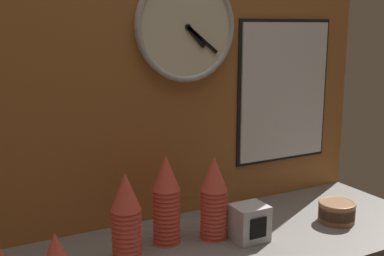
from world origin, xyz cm
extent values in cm
cube|color=slate|center=(0.00, 0.00, -2.00)|extent=(160.00, 56.00, 4.00)
cube|color=#A3602D|center=(0.00, 26.50, 52.50)|extent=(160.00, 3.00, 105.00)
cone|color=#DB4C3D|center=(-23.28, 0.19, 5.26)|extent=(8.37, 8.37, 10.51)
cone|color=#DB4C3D|center=(-23.28, 0.19, 6.54)|extent=(8.37, 8.37, 10.51)
cone|color=#DB4C3D|center=(-23.28, 0.19, 7.83)|extent=(8.37, 8.37, 10.51)
cone|color=#DB4C3D|center=(-23.28, 0.19, 9.12)|extent=(8.37, 8.37, 10.51)
cone|color=#DB4C3D|center=(-23.28, 0.19, 10.40)|extent=(8.37, 8.37, 10.51)
cone|color=#DB4C3D|center=(-23.28, 0.19, 11.69)|extent=(8.37, 8.37, 10.51)
cone|color=#DB4C3D|center=(-23.28, 0.19, 12.98)|extent=(8.37, 8.37, 10.51)
cone|color=#DB4C3D|center=(-23.28, 0.19, 14.26)|extent=(8.37, 8.37, 10.51)
cone|color=#DB4C3D|center=(-23.28, 0.19, 15.55)|extent=(8.37, 8.37, 10.51)
cone|color=#DB4C3D|center=(-23.28, 0.19, 16.84)|extent=(8.37, 8.37, 10.51)
cone|color=#DB4C3D|center=(-23.28, 0.19, 18.12)|extent=(8.37, 8.37, 10.51)
cone|color=#DB4C3D|center=(-23.28, 0.19, 19.41)|extent=(8.37, 8.37, 10.51)
cone|color=#DB4C3D|center=(-23.28, 0.19, 20.70)|extent=(8.37, 8.37, 10.51)
cone|color=#DB4C3D|center=(-43.71, -6.08, 10.40)|extent=(8.37, 8.37, 10.51)
cone|color=#DB4C3D|center=(5.88, 2.61, 5.26)|extent=(8.37, 8.37, 10.51)
cone|color=#DB4C3D|center=(5.88, 2.61, 6.54)|extent=(8.37, 8.37, 10.51)
cone|color=#DB4C3D|center=(5.88, 2.61, 7.83)|extent=(8.37, 8.37, 10.51)
cone|color=#DB4C3D|center=(5.88, 2.61, 9.12)|extent=(8.37, 8.37, 10.51)
cone|color=#DB4C3D|center=(5.88, 2.61, 10.40)|extent=(8.37, 8.37, 10.51)
cone|color=#DB4C3D|center=(5.88, 2.61, 11.69)|extent=(8.37, 8.37, 10.51)
cone|color=#DB4C3D|center=(5.88, 2.61, 12.98)|extent=(8.37, 8.37, 10.51)
cone|color=#DB4C3D|center=(5.88, 2.61, 14.26)|extent=(8.37, 8.37, 10.51)
cone|color=#DB4C3D|center=(5.88, 2.61, 15.55)|extent=(8.37, 8.37, 10.51)
cone|color=#DB4C3D|center=(5.88, 2.61, 16.84)|extent=(8.37, 8.37, 10.51)
cone|color=#DB4C3D|center=(5.88, 2.61, 18.12)|extent=(8.37, 8.37, 10.51)
cone|color=#DB4C3D|center=(5.88, 2.61, 19.41)|extent=(8.37, 8.37, 10.51)
cone|color=#DB4C3D|center=(5.88, 2.61, 20.70)|extent=(8.37, 8.37, 10.51)
cone|color=#DB4C3D|center=(-8.21, 6.52, 5.26)|extent=(8.37, 8.37, 10.51)
cone|color=#DB4C3D|center=(-8.21, 6.52, 6.54)|extent=(8.37, 8.37, 10.51)
cone|color=#DB4C3D|center=(-8.21, 6.52, 7.83)|extent=(8.37, 8.37, 10.51)
cone|color=#DB4C3D|center=(-8.21, 6.52, 9.12)|extent=(8.37, 8.37, 10.51)
cone|color=#DB4C3D|center=(-8.21, 6.52, 10.40)|extent=(8.37, 8.37, 10.51)
cone|color=#DB4C3D|center=(-8.21, 6.52, 11.69)|extent=(8.37, 8.37, 10.51)
cone|color=#DB4C3D|center=(-8.21, 6.52, 12.98)|extent=(8.37, 8.37, 10.51)
cone|color=#DB4C3D|center=(-8.21, 6.52, 14.26)|extent=(8.37, 8.37, 10.51)
cone|color=#DB4C3D|center=(-8.21, 6.52, 15.55)|extent=(8.37, 8.37, 10.51)
cone|color=#DB4C3D|center=(-8.21, 6.52, 16.84)|extent=(8.37, 8.37, 10.51)
cone|color=#DB4C3D|center=(-8.21, 6.52, 18.12)|extent=(8.37, 8.37, 10.51)
cone|color=#DB4C3D|center=(-8.21, 6.52, 19.41)|extent=(8.37, 8.37, 10.51)
cone|color=#DB4C3D|center=(-8.21, 6.52, 20.70)|extent=(8.37, 8.37, 10.51)
cone|color=#DB4C3D|center=(-8.21, 6.52, 21.98)|extent=(8.37, 8.37, 10.51)
cylinder|color=brown|center=(48.68, -5.88, 1.79)|extent=(12.01, 12.01, 3.57)
cylinder|color=brown|center=(48.68, -5.88, 3.38)|extent=(12.01, 12.01, 3.57)
cylinder|color=brown|center=(48.68, -5.88, 4.97)|extent=(12.01, 12.01, 3.57)
torus|color=#946542|center=(48.68, -5.88, 6.22)|extent=(12.34, 12.34, 1.29)
cylinder|color=beige|center=(7.51, 23.90, 63.97)|extent=(35.03, 1.80, 35.03)
torus|color=#B2B2B7|center=(7.51, 23.09, 63.97)|extent=(35.61, 1.98, 35.61)
cube|color=black|center=(10.55, 22.60, 60.82)|extent=(7.22, 0.60, 7.39)
cube|color=black|center=(12.91, 22.60, 59.79)|extent=(11.48, 0.60, 9.23)
cylinder|color=black|center=(7.51, 22.60, 63.97)|extent=(1.75, 0.60, 1.75)
cube|color=black|center=(48.89, 24.62, 40.34)|extent=(40.86, 0.60, 52.90)
cube|color=white|center=(48.89, 24.20, 40.34)|extent=(38.46, 1.20, 50.50)
cube|color=#B7B7BC|center=(14.80, -3.68, 5.55)|extent=(10.48, 8.96, 11.09)
cube|color=black|center=(14.80, -8.36, 5.55)|extent=(5.76, 0.40, 6.21)
camera|label=1|loc=(-65.25, -116.60, 64.05)|focal=45.00mm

